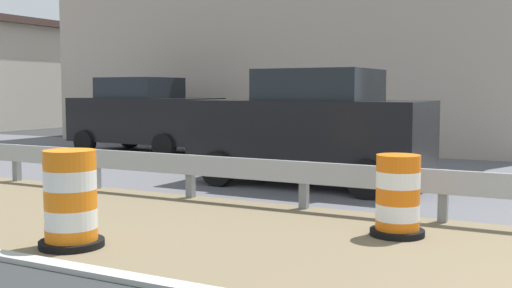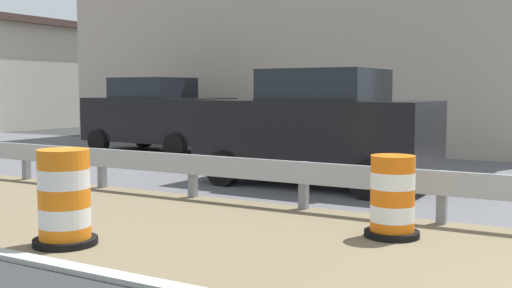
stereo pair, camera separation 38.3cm
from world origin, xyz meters
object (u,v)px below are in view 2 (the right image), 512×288
object	(u,v)px
traffic_barrel_close	(64,202)
car_mid_far_lane	(157,115)
car_lead_near_lane	(317,128)
utility_pole_near	(297,13)
traffic_barrel_nearest	(392,201)

from	to	relation	value
traffic_barrel_close	car_mid_far_lane	world-z (taller)	car_mid_far_lane
car_lead_near_lane	utility_pole_near	world-z (taller)	utility_pole_near
traffic_barrel_nearest	car_mid_far_lane	distance (m)	11.00
traffic_barrel_nearest	car_lead_near_lane	world-z (taller)	car_lead_near_lane
traffic_barrel_close	traffic_barrel_nearest	bearing A→B (deg)	-54.20
utility_pole_near	car_mid_far_lane	bearing A→B (deg)	141.90
traffic_barrel_nearest	utility_pole_near	world-z (taller)	utility_pole_near
traffic_barrel_close	utility_pole_near	size ratio (longest dim) A/B	0.14
car_lead_near_lane	traffic_barrel_nearest	bearing A→B (deg)	128.36
car_lead_near_lane	utility_pole_near	xyz separation A→B (m)	(6.66, 3.73, 3.01)
traffic_barrel_close	car_mid_far_lane	distance (m)	10.47
traffic_barrel_close	car_lead_near_lane	world-z (taller)	car_lead_near_lane
traffic_barrel_nearest	traffic_barrel_close	distance (m)	3.80
traffic_barrel_close	car_lead_near_lane	bearing A→B (deg)	-6.50
traffic_barrel_nearest	car_lead_near_lane	distance (m)	4.11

